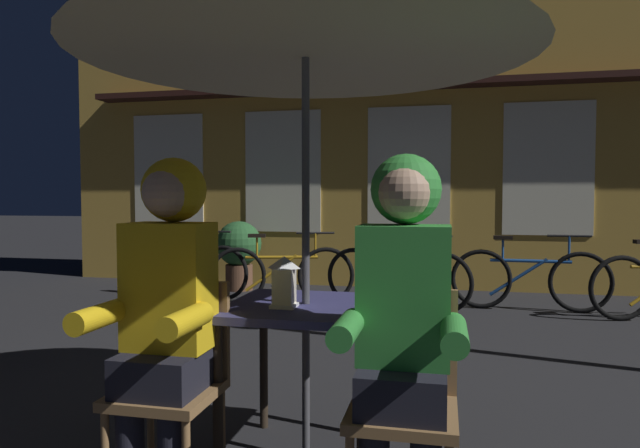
{
  "coord_description": "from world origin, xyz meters",
  "views": [
    {
      "loc": [
        0.62,
        -2.49,
        1.23
      ],
      "look_at": [
        0.0,
        0.3,
        1.1
      ],
      "focal_mm": 31.3,
      "sensor_mm": 36.0,
      "label": 1
    }
  ],
  "objects": [
    {
      "name": "chair_left",
      "position": [
        -0.48,
        -0.37,
        0.49
      ],
      "size": [
        0.4,
        0.4,
        0.87
      ],
      "color": "olive",
      "rests_on": "ground_plane"
    },
    {
      "name": "potted_plant",
      "position": [
        -2.04,
        4.49,
        0.54
      ],
      "size": [
        0.6,
        0.6,
        0.92
      ],
      "color": "brown",
      "rests_on": "ground_plane"
    },
    {
      "name": "chair_right",
      "position": [
        0.48,
        -0.37,
        0.49
      ],
      "size": [
        0.4,
        0.4,
        0.87
      ],
      "color": "olive",
      "rests_on": "ground_plane"
    },
    {
      "name": "person_right_hooded",
      "position": [
        0.48,
        -0.43,
        0.85
      ],
      "size": [
        0.45,
        0.56,
        1.4
      ],
      "color": "black",
      "rests_on": "ground_plane"
    },
    {
      "name": "cafe_table",
      "position": [
        0.0,
        0.0,
        0.64
      ],
      "size": [
        0.72,
        0.72,
        0.74
      ],
      "color": "navy",
      "rests_on": "ground_plane"
    },
    {
      "name": "lantern",
      "position": [
        -0.07,
        -0.11,
        0.86
      ],
      "size": [
        0.11,
        0.11,
        0.23
      ],
      "color": "white",
      "rests_on": "cafe_table"
    },
    {
      "name": "shopfront_building",
      "position": [
        0.15,
        5.4,
        3.09
      ],
      "size": [
        10.0,
        0.93,
        6.2
      ],
      "color": "gold",
      "rests_on": "ground_plane"
    },
    {
      "name": "bicycle_nearest",
      "position": [
        -2.46,
        3.81,
        0.35
      ],
      "size": [
        1.67,
        0.26,
        0.84
      ],
      "color": "black",
      "rests_on": "ground_plane"
    },
    {
      "name": "bicycle_third",
      "position": [
        0.12,
        3.64,
        0.35
      ],
      "size": [
        1.64,
        0.45,
        0.84
      ],
      "color": "black",
      "rests_on": "ground_plane"
    },
    {
      "name": "bicycle_fourth",
      "position": [
        1.54,
        3.88,
        0.35
      ],
      "size": [
        1.68,
        0.11,
        0.84
      ],
      "color": "black",
      "rests_on": "ground_plane"
    },
    {
      "name": "person_left_hooded",
      "position": [
        -0.48,
        -0.43,
        0.85
      ],
      "size": [
        0.45,
        0.56,
        1.4
      ],
      "color": "black",
      "rests_on": "ground_plane"
    },
    {
      "name": "bicycle_second",
      "position": [
        -1.2,
        3.66,
        0.35
      ],
      "size": [
        1.64,
        0.45,
        0.84
      ],
      "color": "black",
      "rests_on": "ground_plane"
    },
    {
      "name": "patio_umbrella",
      "position": [
        0.0,
        0.0,
        2.06
      ],
      "size": [
        2.1,
        2.1,
        2.31
      ],
      "color": "#4C4C51",
      "rests_on": "ground_plane"
    }
  ]
}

